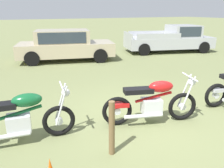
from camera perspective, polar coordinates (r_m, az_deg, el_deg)
The scene contains 6 objects.
ground_plane at distance 5.13m, azimuth 8.63°, elevation -8.75°, with size 120.00×120.00×0.00m, color olive.
motorcycle_green at distance 4.37m, azimuth -22.53°, elevation -8.05°, with size 2.05×0.64×1.02m.
motorcycle_red at distance 4.81m, azimuth 10.09°, elevation -4.45°, with size 2.00×0.91×1.02m.
car_beige at distance 11.00m, azimuth -11.87°, elevation 9.95°, with size 4.69×2.84×1.43m.
pickup_truck_silver at distance 13.66m, azimuth 15.09°, elevation 11.06°, with size 5.19×3.06×1.49m.
fence_post_wooden at distance 3.73m, azimuth -0.06°, elevation -11.17°, with size 0.10×0.10×0.95m, color brown.
Camera 1 is at (-2.72, -3.69, 2.31)m, focal length 36.17 mm.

